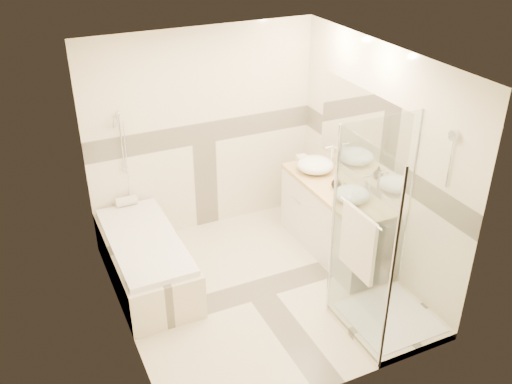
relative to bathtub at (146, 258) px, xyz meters
name	(u,v)px	position (x,y,z in m)	size (l,w,h in m)	color
room	(262,185)	(1.08, -0.64, 0.95)	(2.82, 3.02, 2.52)	beige
bathtub	(146,258)	(0.00, 0.00, 0.00)	(0.75, 1.70, 0.56)	beige
vanity	(334,219)	(2.15, -0.35, 0.12)	(0.58, 1.62, 0.85)	white
shower_enclosure	(380,282)	(1.86, -1.62, 0.20)	(0.96, 0.93, 2.04)	beige
vessel_sink_near	(315,165)	(2.13, 0.10, 0.63)	(0.43, 0.43, 0.17)	white
vessel_sink_far	(352,194)	(2.13, -0.67, 0.62)	(0.38, 0.38, 0.15)	white
faucet_near	(331,155)	(2.35, 0.10, 0.72)	(0.12, 0.03, 0.30)	silver
faucet_far	(369,183)	(2.35, -0.67, 0.70)	(0.11, 0.03, 0.27)	silver
amenity_bottle_a	(344,188)	(2.13, -0.52, 0.61)	(0.06, 0.07, 0.14)	black
amenity_bottle_b	(336,182)	(2.13, -0.37, 0.62)	(0.12, 0.12, 0.15)	black
folded_towels	(304,160)	(2.13, 0.37, 0.58)	(0.13, 0.22, 0.07)	white
rolled_towel	(126,201)	(0.01, 0.76, 0.31)	(0.11, 0.11, 0.25)	white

